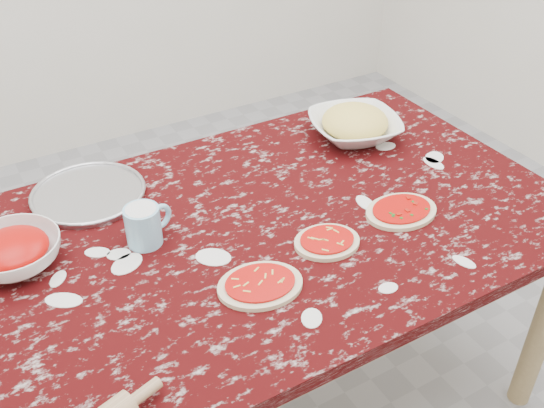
{
  "coord_description": "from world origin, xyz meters",
  "views": [
    {
      "loc": [
        -0.67,
        -1.16,
        1.75
      ],
      "look_at": [
        0.0,
        0.0,
        0.8
      ],
      "focal_mm": 40.97,
      "sensor_mm": 36.0,
      "label": 1
    }
  ],
  "objects": [
    {
      "name": "ground",
      "position": [
        0.0,
        0.0,
        0.0
      ],
      "size": [
        4.0,
        4.0,
        0.0
      ],
      "primitive_type": "plane",
      "color": "gray"
    },
    {
      "name": "worktable",
      "position": [
        0.0,
        0.0,
        0.67
      ],
      "size": [
        1.6,
        1.0,
        0.75
      ],
      "color": "black",
      "rests_on": "ground"
    },
    {
      "name": "pizza_tray",
      "position": [
        -0.4,
        0.36,
        0.76
      ],
      "size": [
        0.37,
        0.37,
        0.01
      ],
      "primitive_type": "cylinder",
      "rotation": [
        0.0,
        0.0,
        -0.19
      ],
      "color": "#B2B2B7",
      "rests_on": "worktable"
    },
    {
      "name": "sauce_bowl",
      "position": [
        -0.63,
        0.15,
        0.79
      ],
      "size": [
        0.25,
        0.25,
        0.07
      ],
      "primitive_type": "imported",
      "rotation": [
        0.0,
        0.0,
        0.07
      ],
      "color": "white",
      "rests_on": "worktable"
    },
    {
      "name": "cheese_bowl",
      "position": [
        0.46,
        0.26,
        0.79
      ],
      "size": [
        0.35,
        0.35,
        0.07
      ],
      "primitive_type": "imported",
      "rotation": [
        0.0,
        0.0,
        -0.25
      ],
      "color": "white",
      "rests_on": "worktable"
    },
    {
      "name": "flour_mug",
      "position": [
        -0.33,
        0.08,
        0.8
      ],
      "size": [
        0.13,
        0.09,
        0.1
      ],
      "color": "#8BCAE9",
      "rests_on": "worktable"
    },
    {
      "name": "pizza_left",
      "position": [
        -0.16,
        -0.22,
        0.76
      ],
      "size": [
        0.23,
        0.2,
        0.02
      ],
      "color": "beige",
      "rests_on": "worktable"
    },
    {
      "name": "pizza_mid",
      "position": [
        0.07,
        -0.16,
        0.76
      ],
      "size": [
        0.19,
        0.17,
        0.02
      ],
      "color": "beige",
      "rests_on": "worktable"
    },
    {
      "name": "pizza_right",
      "position": [
        0.32,
        -0.15,
        0.76
      ],
      "size": [
        0.21,
        0.17,
        0.02
      ],
      "color": "beige",
      "rests_on": "worktable"
    }
  ]
}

